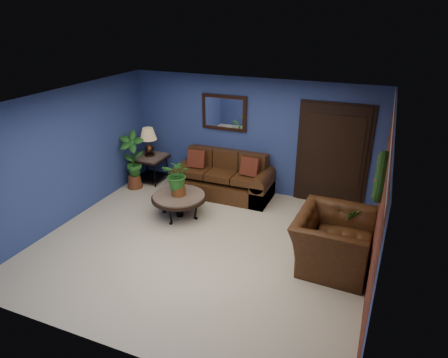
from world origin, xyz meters
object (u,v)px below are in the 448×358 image
at_px(coffee_table, 179,198).
at_px(side_chair, 247,174).
at_px(end_table, 150,162).
at_px(armchair, 333,241).
at_px(table_lamp, 148,139).
at_px(sofa, 224,180).

relative_size(coffee_table, side_chair, 1.17).
xyz_separation_m(end_table, side_chair, (2.38, 0.07, 0.03)).
bearing_deg(end_table, armchair, -21.72).
relative_size(coffee_table, table_lamp, 1.68).
bearing_deg(armchair, end_table, 71.27).
bearing_deg(armchair, sofa, 58.18).
height_order(coffee_table, table_lamp, table_lamp).
distance_m(end_table, side_chair, 2.38).
height_order(coffee_table, end_table, end_table).
height_order(sofa, end_table, sofa).
relative_size(table_lamp, armchair, 0.48).
xyz_separation_m(end_table, armchair, (4.45, -1.77, -0.06)).
distance_m(end_table, table_lamp, 0.56).
height_order(coffee_table, armchair, armchair).
bearing_deg(table_lamp, coffee_table, -41.57).
xyz_separation_m(sofa, armchair, (2.59, -1.80, 0.12)).
relative_size(end_table, side_chair, 0.77).
bearing_deg(coffee_table, end_table, 138.43).
height_order(sofa, coffee_table, sofa).
relative_size(end_table, armchair, 0.53).
height_order(end_table, table_lamp, table_lamp).
bearing_deg(side_chair, armchair, -36.69).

